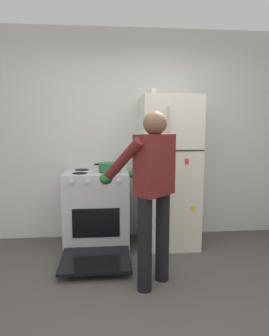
{
  "coord_description": "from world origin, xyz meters",
  "views": [
    {
      "loc": [
        -0.34,
        -2.04,
        1.47
      ],
      "look_at": [
        -0.03,
        1.32,
        1.0
      ],
      "focal_mm": 32.14,
      "sensor_mm": 36.0,
      "label": 1
    }
  ],
  "objects_px": {
    "person_cook": "(151,183)",
    "red_pot": "(109,167)",
    "coffee_mug": "(154,93)",
    "stove_range": "(97,210)",
    "refrigerator": "(168,172)"
  },
  "relations": [
    {
      "from": "red_pot",
      "to": "person_cook",
      "type": "bearing_deg",
      "value": -68.49
    },
    {
      "from": "person_cook",
      "to": "coffee_mug",
      "type": "xyz_separation_m",
      "value": [
        0.18,
        1.02,
        0.91
      ]
    },
    {
      "from": "person_cook",
      "to": "coffee_mug",
      "type": "distance_m",
      "value": 1.38
    },
    {
      "from": "refrigerator",
      "to": "coffee_mug",
      "type": "distance_m",
      "value": 0.98
    },
    {
      "from": "coffee_mug",
      "to": "stove_range",
      "type": "bearing_deg",
      "value": -174.49
    },
    {
      "from": "red_pot",
      "to": "stove_range",
      "type": "bearing_deg",
      "value": 168.73
    },
    {
      "from": "refrigerator",
      "to": "person_cook",
      "type": "height_order",
      "value": "refrigerator"
    },
    {
      "from": "stove_range",
      "to": "red_pot",
      "type": "relative_size",
      "value": 3.44
    },
    {
      "from": "person_cook",
      "to": "red_pot",
      "type": "bearing_deg",
      "value": 111.51
    },
    {
      "from": "stove_range",
      "to": "person_cook",
      "type": "bearing_deg",
      "value": -61.25
    },
    {
      "from": "stove_range",
      "to": "red_pot",
      "type": "height_order",
      "value": "red_pot"
    },
    {
      "from": "person_cook",
      "to": "red_pot",
      "type": "distance_m",
      "value": 0.99
    },
    {
      "from": "red_pot",
      "to": "coffee_mug",
      "type": "bearing_deg",
      "value": 10.38
    },
    {
      "from": "person_cook",
      "to": "coffee_mug",
      "type": "height_order",
      "value": "coffee_mug"
    },
    {
      "from": "refrigerator",
      "to": "coffee_mug",
      "type": "bearing_deg",
      "value": 164.17
    }
  ]
}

